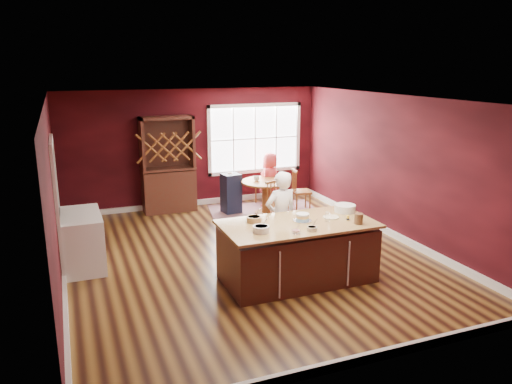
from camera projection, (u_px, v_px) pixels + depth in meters
room_shell at (246, 181)px, 8.32m from camera, size 7.00×7.00×7.00m
window at (255, 139)px, 11.94m from camera, size 2.36×0.10×1.66m
doorway at (58, 208)px, 7.90m from camera, size 0.08×1.26×2.13m
kitchen_island at (297, 253)px, 7.64m from camera, size 2.33×1.22×0.92m
dining_table at (266, 190)px, 10.98m from camera, size 1.09×1.09×0.75m
baker at (281, 217)px, 8.25m from camera, size 0.60×0.42×1.56m
layer_cake at (303, 217)px, 7.58m from camera, size 0.29×0.29×0.12m
bowl_blue at (261, 229)px, 7.09m from camera, size 0.24×0.24×0.09m
bowl_yellow at (254, 219)px, 7.55m from camera, size 0.23×0.23×0.09m
bowl_pink at (296, 232)px, 7.04m from camera, size 0.13×0.13×0.05m
bowl_olive at (312, 229)px, 7.16m from camera, size 0.15×0.15×0.06m
drinking_glass at (327, 217)px, 7.56m from camera, size 0.07×0.07×0.15m
dinner_plate at (331, 217)px, 7.76m from camera, size 0.25×0.25×0.02m
white_tub at (345, 208)px, 8.06m from camera, size 0.34×0.34×0.12m
stoneware_crock at (359, 219)px, 7.45m from camera, size 0.13×0.13×0.16m
toy_figurine at (348, 218)px, 7.63m from camera, size 0.05×0.05×0.08m
rug at (266, 213)px, 11.11m from camera, size 2.66×2.21×0.01m
chair_east at (301, 190)px, 11.25m from camera, size 0.45×0.46×0.97m
chair_south at (278, 204)px, 10.19m from camera, size 0.48×0.46×0.93m
chair_north at (265, 184)px, 11.82m from camera, size 0.52×0.51×0.94m
seated_woman at (270, 180)px, 11.50m from camera, size 0.74×0.70×1.27m
high_chair at (231, 192)px, 11.09m from camera, size 0.42×0.42×0.93m
toddler at (229, 178)px, 10.96m from camera, size 0.18×0.14×0.26m
table_plate at (279, 180)px, 10.95m from camera, size 0.19×0.19×0.01m
table_cup at (256, 178)px, 10.93m from camera, size 0.15×0.15×0.10m
hutch at (168, 165)px, 11.06m from camera, size 1.16×0.48×2.13m
washer at (84, 246)px, 7.87m from camera, size 0.62×0.60×0.90m
dryer at (82, 234)px, 8.45m from camera, size 0.61×0.59×0.89m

